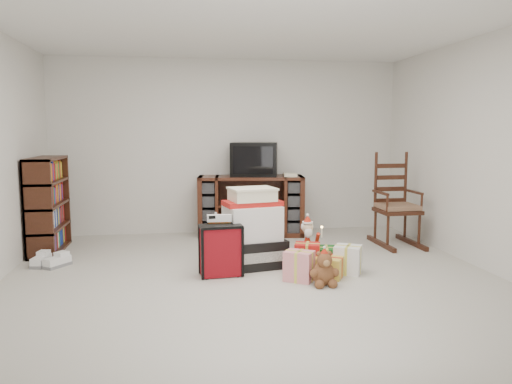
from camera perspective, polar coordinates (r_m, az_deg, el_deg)
room at (r=4.81m, az=-0.23°, el=4.22°), size 5.01×5.01×2.51m
tv_stand at (r=7.11m, az=-0.59°, el=-1.55°), size 1.53×0.70×0.84m
bookshelf at (r=6.62m, az=-22.66°, el=-1.53°), size 0.32×0.95×1.16m
rocking_chair at (r=6.76m, az=15.61°, el=-2.21°), size 0.52×0.84×1.25m
gift_pile at (r=5.46m, az=-0.43°, el=-4.70°), size 0.76×0.62×0.85m
red_suitcase at (r=5.14m, az=-4.04°, el=-6.65°), size 0.43×0.25×0.62m
stocking at (r=5.20m, az=-4.18°, el=-5.98°), size 0.30×0.14×0.63m
teddy_bear at (r=4.90m, az=7.74°, el=-8.88°), size 0.22×0.20×0.33m
santa_figurine at (r=5.61m, az=5.88°, el=-6.10°), size 0.27×0.26×0.56m
mrs_claus_figurine at (r=5.82m, az=-4.59°, el=-5.68°), size 0.26×0.25×0.54m
sneaker_pair at (r=5.99m, az=-22.56°, el=-7.33°), size 0.43×0.33×0.11m
gift_cluster at (r=5.28m, az=7.89°, el=-8.01°), size 0.71×0.80×0.24m
crt_television at (r=7.06m, az=-0.20°, el=3.76°), size 0.73×0.59×0.47m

